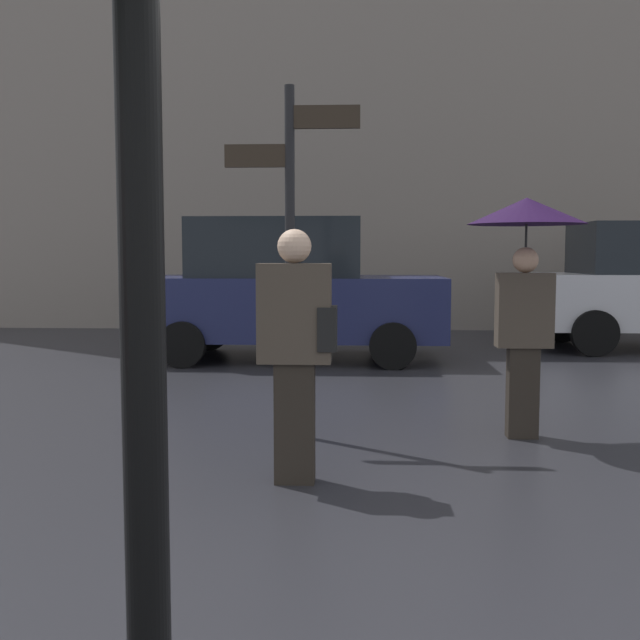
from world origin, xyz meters
name	(u,v)px	position (x,y,z in m)	size (l,w,h in m)	color
pedestrian_with_umbrella	(526,250)	(1.14, 4.05, 1.51)	(0.93, 0.93, 1.92)	#2A241E
pedestrian_with_bag	(297,340)	(-0.58, 2.75, 0.93)	(0.50, 0.24, 1.64)	#2A241E
parked_car_left	(288,289)	(-1.18, 8.55, 0.98)	(4.21, 1.99, 1.97)	#1E234C
street_signpost	(291,225)	(-0.73, 4.03, 1.71)	(1.08, 0.08, 2.81)	black
building_block	(369,28)	(0.00, 14.23, 6.17)	(19.58, 3.00, 12.35)	gray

